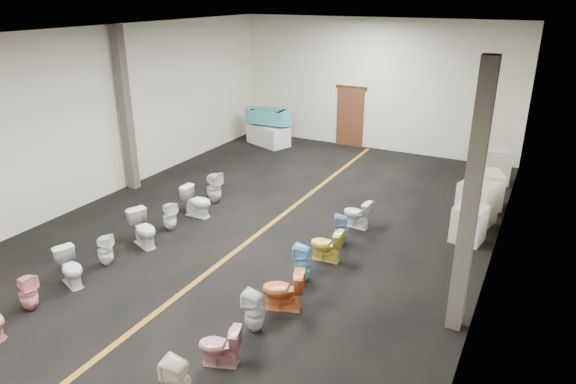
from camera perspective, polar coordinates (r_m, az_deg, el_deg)
name	(u,v)px	position (r m, az deg, el deg)	size (l,w,h in m)	color
floor	(258,234)	(12.08, -3.34, -4.68)	(16.00, 16.00, 0.00)	black
ceiling	(253,34)	(10.88, -3.87, 17.11)	(16.00, 16.00, 0.00)	black
wall_back	(374,85)	(18.43, 9.52, 11.62)	(10.00, 10.00, 0.00)	beige
wall_left	(91,117)	(14.43, -21.07, 7.77)	(16.00, 16.00, 0.00)	beige
wall_right	(499,177)	(9.80, 22.43, 1.53)	(16.00, 16.00, 0.00)	beige
aisle_stripe	(258,234)	(12.08, -3.34, -4.67)	(0.12, 15.60, 0.01)	#8E6214
back_door	(350,117)	(18.87, 6.91, 8.26)	(1.00, 0.10, 2.10)	#562D19
door_frame	(351,87)	(18.66, 7.07, 11.46)	(1.15, 0.08, 0.10)	#331C11
column_left	(126,111)	(14.92, -17.59, 8.62)	(0.25, 0.25, 4.50)	#59544C
column_right	(470,204)	(8.41, 19.62, -1.25)	(0.25, 0.25, 4.50)	#59544C
display_table	(268,135)	(19.02, -2.19, 6.36)	(1.62, 0.81, 0.72)	white
bathtub	(268,116)	(18.85, -2.22, 8.45)	(1.86, 0.72, 0.55)	#42B2C0
appliance_crate_a	(469,224)	(12.27, 19.45, -3.38)	(0.65, 0.65, 0.84)	silver
appliance_crate_b	(477,204)	(13.19, 20.23, -1.21)	(0.77, 0.77, 1.06)	silver
appliance_crate_c	(484,189)	(14.39, 20.94, 0.31)	(0.83, 0.83, 0.94)	silver
appliance_crate_d	(494,166)	(16.23, 21.91, 2.71)	(0.73, 0.73, 1.05)	silver
toilet_left_3	(28,293)	(10.31, -26.92, -9.94)	(0.32, 0.32, 0.70)	#FCACAB
toilet_left_4	(71,268)	(10.79, -22.99, -7.75)	(0.40, 0.71, 0.72)	white
toilet_left_5	(105,250)	(11.26, -19.65, -6.13)	(0.31, 0.31, 0.68)	white
toilet_left_6	(144,229)	(11.83, -15.74, -3.95)	(0.45, 0.79, 0.80)	white
toilet_left_7	(170,216)	(12.44, -13.02, -2.65)	(0.32, 0.32, 0.70)	white
toilet_left_8	(197,201)	(13.06, -10.05, -1.04)	(0.43, 0.76, 0.78)	white
toilet_left_9	(214,188)	(13.78, -8.22, 0.46)	(0.38, 0.39, 0.85)	silver
toilet_right_2	(178,384)	(7.51, -12.12, -20.13)	(0.36, 0.36, 0.79)	#EDE2C3
toilet_right_3	(220,346)	(8.13, -7.61, -16.61)	(0.37, 0.65, 0.67)	#D18D92
toilet_right_4	(254,311)	(8.73, -3.75, -13.10)	(0.34, 0.34, 0.75)	silver
toilet_right_5	(283,290)	(9.24, -0.54, -10.83)	(0.43, 0.75, 0.77)	orange
toilet_right_6	(303,263)	(10.06, 1.68, -7.90)	(0.35, 0.36, 0.77)	#6CBFE5
toilet_right_7	(326,245)	(10.83, 4.27, -5.88)	(0.40, 0.70, 0.71)	yellow
toilet_right_8	(342,230)	(11.50, 5.98, -4.19)	(0.32, 0.33, 0.72)	#72A7CE
toilet_right_9	(357,214)	(12.38, 7.66, -2.39)	(0.39, 0.68, 0.70)	white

